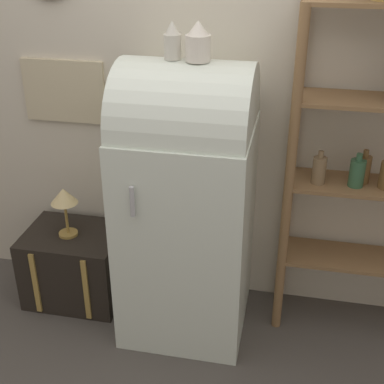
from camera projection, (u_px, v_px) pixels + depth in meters
name	position (u px, v px, depth m)	size (l,w,h in m)	color
ground_plane	(179.00, 343.00, 2.94)	(12.00, 12.00, 0.00)	#4C4742
wall_back	(199.00, 74.00, 2.82)	(7.00, 0.09, 2.70)	beige
refrigerator	(187.00, 198.00, 2.77)	(0.66, 0.69, 1.51)	silver
suitcase_trunk	(76.00, 265.00, 3.22)	(0.56, 0.44, 0.44)	black
shelf_unit	(368.00, 161.00, 2.65)	(0.79, 0.30, 1.77)	olive
vase_left	(172.00, 41.00, 2.41)	(0.08, 0.08, 0.17)	beige
vase_center	(198.00, 42.00, 2.38)	(0.11, 0.11, 0.18)	silver
desk_lamp	(64.00, 199.00, 3.00)	(0.15, 0.15, 0.30)	#AD8942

